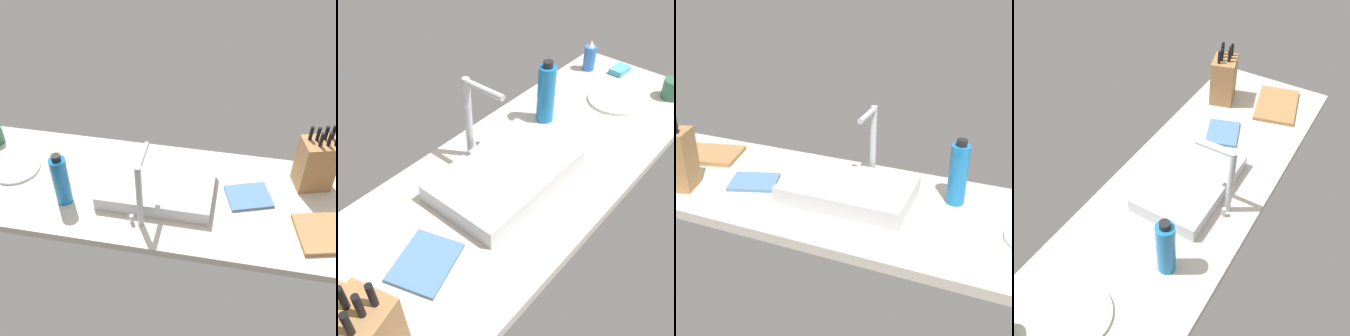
# 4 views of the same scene
# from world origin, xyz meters

# --- Properties ---
(countertop_slab) EXTENTS (1.87, 0.59, 0.04)m
(countertop_slab) POSITION_xyz_m (0.00, 0.00, 0.02)
(countertop_slab) COLOR beige
(countertop_slab) RESTS_ON ground
(sink_basin) EXTENTS (0.45, 0.28, 0.06)m
(sink_basin) POSITION_xyz_m (-0.02, 0.01, 0.07)
(sink_basin) COLOR #B7BABF
(sink_basin) RESTS_ON countertop_slab
(faucet) EXTENTS (0.06, 0.16, 0.29)m
(faucet) POSITION_xyz_m (0.01, 0.17, 0.21)
(faucet) COLOR #B7BABF
(faucet) RESTS_ON countertop_slab
(soap_bottle) EXTENTS (0.05, 0.05, 0.13)m
(soap_bottle) POSITION_xyz_m (0.77, 0.20, 0.09)
(soap_bottle) COLOR blue
(soap_bottle) RESTS_ON countertop_slab
(water_bottle) EXTENTS (0.06, 0.06, 0.24)m
(water_bottle) POSITION_xyz_m (0.33, 0.12, 0.15)
(water_bottle) COLOR #1970B7
(water_bottle) RESTS_ON countertop_slab
(dinner_plate) EXTENTS (0.21, 0.21, 0.01)m
(dinner_plate) POSITION_xyz_m (0.61, -0.02, 0.04)
(dinner_plate) COLOR silver
(dinner_plate) RESTS_ON countertop_slab
(dish_towel) EXTENTS (0.21, 0.19, 0.01)m
(dish_towel) POSITION_xyz_m (-0.39, -0.03, 0.04)
(dish_towel) COLOR teal
(dish_towel) RESTS_ON countertop_slab
(coffee_mug) EXTENTS (0.08, 0.08, 0.08)m
(coffee_mug) POSITION_xyz_m (0.78, -0.18, 0.07)
(coffee_mug) COLOR #2D6647
(coffee_mug) RESTS_ON countertop_slab
(dish_sponge) EXTENTS (0.09, 0.06, 0.02)m
(dish_sponge) POSITION_xyz_m (0.84, 0.08, 0.05)
(dish_sponge) COLOR #4CA3BC
(dish_sponge) RESTS_ON countertop_slab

